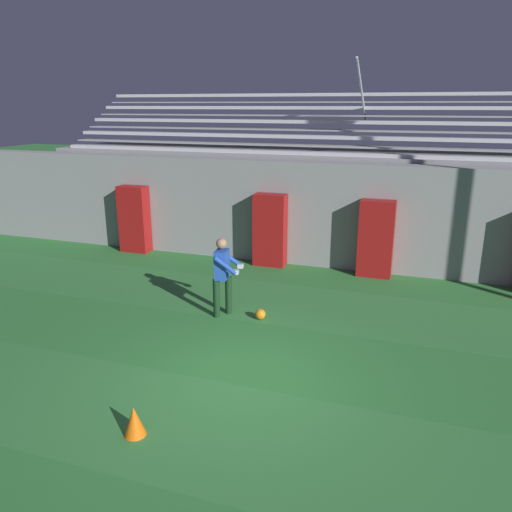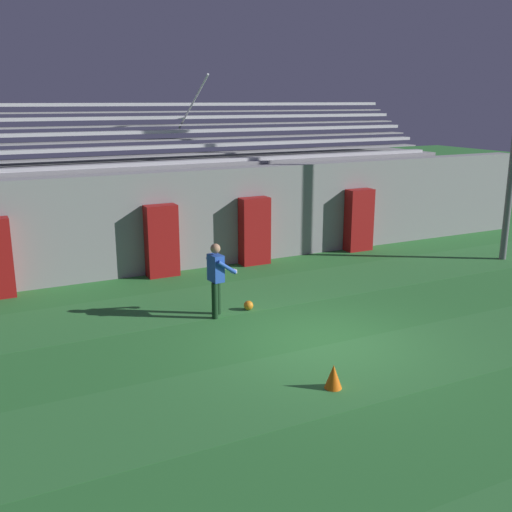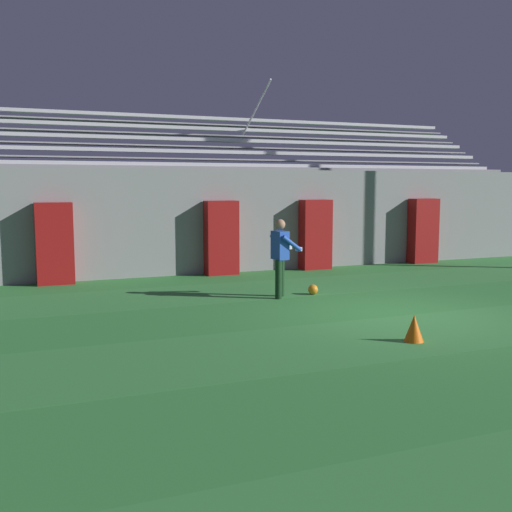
{
  "view_description": "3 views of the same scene",
  "coord_description": "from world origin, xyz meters",
  "px_view_note": "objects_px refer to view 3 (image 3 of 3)",
  "views": [
    {
      "loc": [
        2.47,
        -6.59,
        4.24
      ],
      "look_at": [
        -0.65,
        2.54,
        1.31
      ],
      "focal_mm": 35.0,
      "sensor_mm": 36.0,
      "label": 1
    },
    {
      "loc": [
        -6.15,
        -9.36,
        4.7
      ],
      "look_at": [
        -0.18,
        2.66,
        1.19
      ],
      "focal_mm": 42.0,
      "sensor_mm": 36.0,
      "label": 2
    },
    {
      "loc": [
        -6.49,
        -9.1,
        2.39
      ],
      "look_at": [
        -2.08,
        1.81,
        0.98
      ],
      "focal_mm": 42.0,
      "sensor_mm": 36.0,
      "label": 3
    }
  ],
  "objects_px": {
    "padding_pillar_gate_left": "(221,238)",
    "padding_pillar_far_left": "(55,244)",
    "padding_pillar_far_right": "(423,231)",
    "goalkeeper": "(281,253)",
    "traffic_cone": "(414,328)",
    "padding_pillar_gate_right": "(315,235)",
    "soccer_ball": "(313,290)"
  },
  "relations": [
    {
      "from": "padding_pillar_far_right",
      "to": "soccer_ball",
      "type": "height_order",
      "value": "padding_pillar_far_right"
    },
    {
      "from": "padding_pillar_gate_right",
      "to": "traffic_cone",
      "type": "relative_size",
      "value": 4.69
    },
    {
      "from": "padding_pillar_gate_left",
      "to": "traffic_cone",
      "type": "xyz_separation_m",
      "value": [
        0.5,
        -7.67,
        -0.77
      ]
    },
    {
      "from": "soccer_ball",
      "to": "traffic_cone",
      "type": "bearing_deg",
      "value": -95.59
    },
    {
      "from": "goalkeeper",
      "to": "padding_pillar_far_left",
      "type": "bearing_deg",
      "value": 140.29
    },
    {
      "from": "padding_pillar_gate_right",
      "to": "goalkeeper",
      "type": "height_order",
      "value": "padding_pillar_gate_right"
    },
    {
      "from": "padding_pillar_gate_left",
      "to": "padding_pillar_gate_right",
      "type": "relative_size",
      "value": 1.0
    },
    {
      "from": "padding_pillar_gate_left",
      "to": "padding_pillar_far_right",
      "type": "distance_m",
      "value": 6.53
    },
    {
      "from": "padding_pillar_gate_left",
      "to": "padding_pillar_gate_right",
      "type": "distance_m",
      "value": 2.81
    },
    {
      "from": "padding_pillar_gate_left",
      "to": "padding_pillar_far_right",
      "type": "height_order",
      "value": "same"
    },
    {
      "from": "padding_pillar_far_right",
      "to": "goalkeeper",
      "type": "xyz_separation_m",
      "value": [
        -6.42,
        -3.59,
        -0.03
      ]
    },
    {
      "from": "padding_pillar_far_left",
      "to": "padding_pillar_far_right",
      "type": "bearing_deg",
      "value": 0.0
    },
    {
      "from": "padding_pillar_gate_left",
      "to": "padding_pillar_far_left",
      "type": "bearing_deg",
      "value": 180.0
    },
    {
      "from": "traffic_cone",
      "to": "padding_pillar_far_right",
      "type": "bearing_deg",
      "value": 51.84
    },
    {
      "from": "padding_pillar_gate_right",
      "to": "soccer_ball",
      "type": "xyz_separation_m",
      "value": [
        -1.91,
        -3.55,
        -0.87
      ]
    },
    {
      "from": "padding_pillar_gate_right",
      "to": "padding_pillar_far_left",
      "type": "height_order",
      "value": "same"
    },
    {
      "from": "padding_pillar_gate_right",
      "to": "padding_pillar_far_right",
      "type": "relative_size",
      "value": 1.0
    },
    {
      "from": "padding_pillar_far_left",
      "to": "goalkeeper",
      "type": "bearing_deg",
      "value": -39.71
    },
    {
      "from": "padding_pillar_gate_right",
      "to": "padding_pillar_far_left",
      "type": "bearing_deg",
      "value": 180.0
    },
    {
      "from": "goalkeeper",
      "to": "traffic_cone",
      "type": "bearing_deg",
      "value": -84.44
    },
    {
      "from": "padding_pillar_far_left",
      "to": "padding_pillar_far_right",
      "type": "height_order",
      "value": "same"
    },
    {
      "from": "padding_pillar_gate_left",
      "to": "padding_pillar_far_left",
      "type": "xyz_separation_m",
      "value": [
        -4.22,
        0.0,
        0.0
      ]
    },
    {
      "from": "padding_pillar_far_left",
      "to": "soccer_ball",
      "type": "bearing_deg",
      "value": -34.71
    },
    {
      "from": "padding_pillar_far_left",
      "to": "traffic_cone",
      "type": "relative_size",
      "value": 4.69
    },
    {
      "from": "padding_pillar_gate_left",
      "to": "soccer_ball",
      "type": "bearing_deg",
      "value": -75.7
    },
    {
      "from": "padding_pillar_far_left",
      "to": "goalkeeper",
      "type": "xyz_separation_m",
      "value": [
        4.33,
        -3.59,
        -0.03
      ]
    },
    {
      "from": "padding_pillar_gate_left",
      "to": "padding_pillar_far_right",
      "type": "relative_size",
      "value": 1.0
    },
    {
      "from": "padding_pillar_gate_right",
      "to": "soccer_ball",
      "type": "height_order",
      "value": "padding_pillar_gate_right"
    },
    {
      "from": "padding_pillar_gate_left",
      "to": "traffic_cone",
      "type": "height_order",
      "value": "padding_pillar_gate_left"
    },
    {
      "from": "padding_pillar_far_left",
      "to": "goalkeeper",
      "type": "distance_m",
      "value": 5.63
    },
    {
      "from": "padding_pillar_far_left",
      "to": "padding_pillar_far_right",
      "type": "relative_size",
      "value": 1.0
    },
    {
      "from": "soccer_ball",
      "to": "padding_pillar_far_right",
      "type": "bearing_deg",
      "value": 32.28
    }
  ]
}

